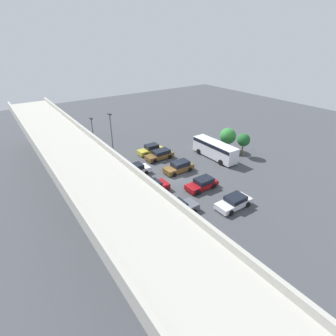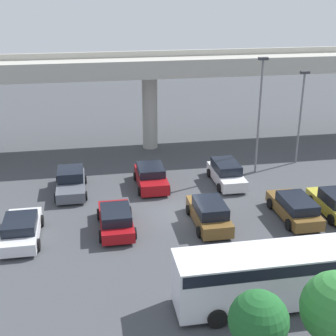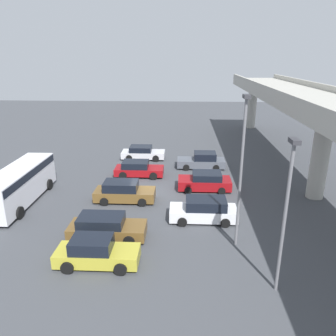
% 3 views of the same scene
% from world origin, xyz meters
% --- Properties ---
extents(ground_plane, '(115.81, 115.81, 0.00)m').
position_xyz_m(ground_plane, '(0.00, 0.00, 0.00)').
color(ground_plane, '#424449').
extents(highway_overpass, '(55.38, 6.29, 8.22)m').
position_xyz_m(highway_overpass, '(0.00, 13.69, 6.87)').
color(highway_overpass, '#ADAAA0').
rests_on(highway_overpass, ground_plane).
extents(parked_car_0, '(2.23, 4.69, 1.44)m').
position_xyz_m(parked_car_0, '(-9.68, -1.41, 0.69)').
color(parked_car_0, silver).
rests_on(parked_car_0, ground_plane).
extents(parked_car_1, '(2.20, 4.77, 1.61)m').
position_xyz_m(parked_car_1, '(-6.96, 4.97, 0.73)').
color(parked_car_1, '#515660').
rests_on(parked_car_1, ground_plane).
extents(parked_car_2, '(2.15, 4.55, 1.45)m').
position_xyz_m(parked_car_2, '(-4.23, -1.17, 0.70)').
color(parked_car_2, maroon).
rests_on(parked_car_2, ground_plane).
extents(parked_car_3, '(2.26, 4.44, 1.52)m').
position_xyz_m(parked_car_3, '(-1.20, 4.94, 0.73)').
color(parked_car_3, maroon).
rests_on(parked_car_3, ground_plane).
extents(parked_car_4, '(2.11, 4.68, 1.62)m').
position_xyz_m(parked_car_4, '(1.46, -1.54, 0.77)').
color(parked_car_4, brown).
rests_on(parked_car_4, ground_plane).
extents(parked_car_5, '(2.08, 4.61, 1.62)m').
position_xyz_m(parked_car_5, '(4.39, 4.54, 0.78)').
color(parked_car_5, silver).
rests_on(parked_car_5, ground_plane).
extents(parked_car_6, '(2.15, 4.77, 1.50)m').
position_xyz_m(parked_car_6, '(6.97, -1.70, 0.74)').
color(parked_car_6, brown).
rests_on(parked_car_6, ground_plane).
extents(parked_car_7, '(1.97, 4.52, 1.61)m').
position_xyz_m(parked_car_7, '(9.75, -1.60, 0.74)').
color(parked_car_7, gold).
rests_on(parked_car_7, ground_plane).
extents(shuttle_bus, '(8.59, 2.58, 2.76)m').
position_xyz_m(shuttle_bus, '(2.08, -9.47, 1.65)').
color(shuttle_bus, silver).
rests_on(shuttle_bus, ground_plane).
extents(lamp_post_near_aisle, '(0.70, 0.35, 7.57)m').
position_xyz_m(lamp_post_near_aisle, '(11.36, 7.66, 4.47)').
color(lamp_post_near_aisle, slate).
rests_on(lamp_post_near_aisle, ground_plane).
extents(lamp_post_mid_lot, '(0.70, 0.35, 8.92)m').
position_xyz_m(lamp_post_mid_lot, '(7.33, 6.31, 5.17)').
color(lamp_post_mid_lot, slate).
rests_on(lamp_post_mid_lot, ground_plane).
extents(tree_front_left, '(2.15, 2.15, 3.99)m').
position_xyz_m(tree_front_left, '(-0.11, -13.86, 2.90)').
color(tree_front_left, brown).
rests_on(tree_front_left, ground_plane).
extents(tree_front_centre, '(2.83, 2.83, 4.13)m').
position_xyz_m(tree_front_centre, '(3.12, -13.55, 2.70)').
color(tree_front_centre, brown).
rests_on(tree_front_centre, ground_plane).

